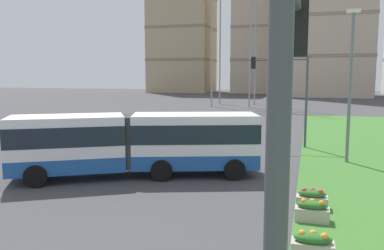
# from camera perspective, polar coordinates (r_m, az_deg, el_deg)

# --- Properties ---
(articulated_bus) EXTENTS (11.69, 7.12, 3.00)m
(articulated_bus) POSITION_cam_1_polar(r_m,az_deg,el_deg) (19.47, -7.89, -2.50)
(articulated_bus) COLOR white
(articulated_bus) RESTS_ON ground
(car_silver_hatch) EXTENTS (4.48, 2.19, 1.58)m
(car_silver_hatch) POSITION_cam_1_polar(r_m,az_deg,el_deg) (27.43, -11.17, -1.69)
(car_silver_hatch) COLOR #B7BABF
(car_silver_hatch) RESTS_ON ground
(flower_planter_1) EXTENTS (1.10, 0.56, 0.74)m
(flower_planter_1) POSITION_cam_1_polar(r_m,az_deg,el_deg) (11.43, 16.82, -16.09)
(flower_planter_1) COLOR #B7AD9E
(flower_planter_1) RESTS_ON grass_median
(flower_planter_2) EXTENTS (1.10, 0.56, 0.74)m
(flower_planter_2) POSITION_cam_1_polar(r_m,az_deg,el_deg) (14.08, 16.76, -11.61)
(flower_planter_2) COLOR #B7AD9E
(flower_planter_2) RESTS_ON grass_median
(flower_planter_3) EXTENTS (1.10, 0.56, 0.74)m
(flower_planter_3) POSITION_cam_1_polar(r_m,az_deg,el_deg) (15.36, 16.73, -10.04)
(flower_planter_3) COLOR #B7AD9E
(flower_planter_3) RESTS_ON grass_median
(traffic_light_far_right) EXTENTS (3.94, 0.28, 6.12)m
(traffic_light_far_right) POSITION_cam_1_polar(r_m,az_deg,el_deg) (27.63, 13.44, 5.50)
(traffic_light_far_right) COLOR #474C51
(traffic_light_far_right) RESTS_ON ground
(traffic_light_near_right) EXTENTS (0.28, 3.24, 5.91)m
(traffic_light_near_right) POSITION_cam_1_polar(r_m,az_deg,el_deg) (3.71, 13.20, -6.03)
(traffic_light_near_right) COLOR #474C51
(traffic_light_near_right) RESTS_ON ground
(streetlight_median) EXTENTS (0.70, 0.28, 8.39)m
(streetlight_median) POSITION_cam_1_polar(r_m,az_deg,el_deg) (23.54, 21.66, 6.01)
(streetlight_median) COLOR slate
(streetlight_median) RESTS_ON ground
(apartment_tower_west) EXTENTS (17.66, 15.11, 45.34)m
(apartment_tower_west) POSITION_cam_1_polar(r_m,az_deg,el_deg) (121.21, -1.41, 15.51)
(apartment_tower_west) COLOR tan
(apartment_tower_west) RESTS_ON ground
(transmission_pylon) EXTENTS (9.00, 6.24, 29.75)m
(transmission_pylon) POSITION_cam_1_polar(r_m,az_deg,el_deg) (66.82, 6.12, 16.87)
(transmission_pylon) COLOR gray
(transmission_pylon) RESTS_ON ground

